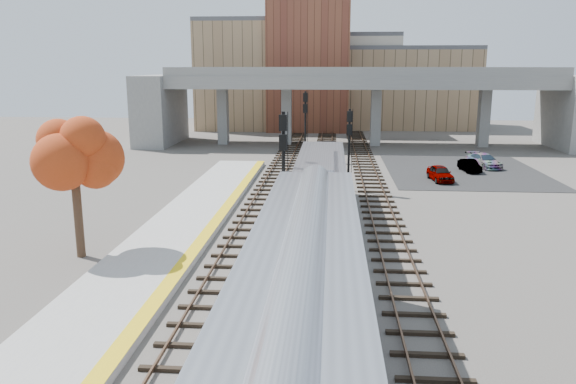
% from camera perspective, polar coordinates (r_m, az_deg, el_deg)
% --- Properties ---
extents(ground, '(160.00, 160.00, 0.00)m').
position_cam_1_polar(ground, '(26.74, 0.64, -8.40)').
color(ground, '#47423D').
rests_on(ground, ground).
extents(platform, '(4.50, 60.00, 0.35)m').
position_cam_1_polar(platform, '(28.07, -14.42, -7.39)').
color(platform, '#9E9E99').
rests_on(platform, ground).
extents(yellow_strip, '(0.70, 60.00, 0.01)m').
position_cam_1_polar(yellow_strip, '(27.47, -10.66, -7.25)').
color(yellow_strip, yellow).
rests_on(yellow_strip, platform).
extents(tracks, '(10.70, 95.00, 0.25)m').
position_cam_1_polar(tracks, '(38.60, 3.27, -1.66)').
color(tracks, black).
rests_on(tracks, ground).
extents(overpass, '(54.00, 12.00, 9.50)m').
position_cam_1_polar(overpass, '(70.07, 7.24, 9.46)').
color(overpass, slate).
rests_on(overpass, ground).
extents(buildings_far, '(43.00, 21.00, 20.60)m').
position_cam_1_polar(buildings_far, '(91.48, 4.31, 11.55)').
color(buildings_far, '#9A7C59').
rests_on(buildings_far, ground).
extents(parking_lot, '(14.00, 18.00, 0.04)m').
position_cam_1_polar(parking_lot, '(55.16, 17.35, 2.07)').
color(parking_lot, black).
rests_on(parking_lot, ground).
extents(locomotive, '(3.02, 19.05, 4.10)m').
position_cam_1_polar(locomotive, '(34.18, 3.28, 0.26)').
color(locomotive, '#A8AAB2').
rests_on(locomotive, ground).
extents(signal_mast_near, '(0.60, 0.64, 7.10)m').
position_cam_1_polar(signal_mast_near, '(32.41, -0.48, 1.86)').
color(signal_mast_near, '#9E9E99').
rests_on(signal_mast_near, ground).
extents(signal_mast_mid, '(0.60, 0.64, 6.42)m').
position_cam_1_polar(signal_mast_mid, '(43.87, 6.20, 4.00)').
color(signal_mast_mid, '#9E9E99').
rests_on(signal_mast_mid, ground).
extents(signal_mast_far, '(0.60, 0.64, 7.10)m').
position_cam_1_polar(signal_mast_far, '(58.43, 1.76, 6.69)').
color(signal_mast_far, '#9E9E99').
rests_on(signal_mast_far, ground).
extents(tree, '(3.60, 3.60, 7.05)m').
position_cam_1_polar(tree, '(29.88, -20.99, 3.39)').
color(tree, '#382619').
rests_on(tree, ground).
extents(car_a, '(2.00, 4.02, 1.31)m').
position_cam_1_polar(car_a, '(49.53, 15.21, 1.85)').
color(car_a, '#99999E').
rests_on(car_a, parking_lot).
extents(car_b, '(1.61, 3.54, 1.13)m').
position_cam_1_polar(car_b, '(54.68, 17.96, 2.57)').
color(car_b, '#99999E').
rests_on(car_b, parking_lot).
extents(car_c, '(3.16, 4.88, 1.31)m').
position_cam_1_polar(car_c, '(57.45, 19.30, 3.03)').
color(car_c, '#99999E').
rests_on(car_c, parking_lot).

